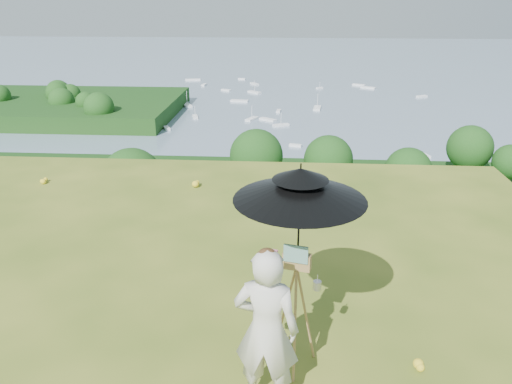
{
  "coord_description": "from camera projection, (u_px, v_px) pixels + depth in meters",
  "views": [
    {
      "loc": [
        2.2,
        -4.34,
        3.77
      ],
      "look_at": [
        1.75,
        2.49,
        1.03
      ],
      "focal_mm": 35.0,
      "sensor_mm": 36.0,
      "label": 1
    }
  ],
  "objects": [
    {
      "name": "ground",
      "position": [
        85.0,
        356.0,
        5.55
      ],
      "size": [
        14.0,
        14.0,
        0.0
      ],
      "primitive_type": "plane",
      "color": "#45601B",
      "rests_on": "ground"
    },
    {
      "name": "forest_slope",
      "position": [
        260.0,
        353.0,
        48.77
      ],
      "size": [
        140.0,
        56.0,
        22.0
      ],
      "primitive_type": "cube",
      "color": "#0F3910",
      "rests_on": "bay_water"
    },
    {
      "name": "shoreline_tier",
      "position": [
        273.0,
        234.0,
        88.41
      ],
      "size": [
        170.0,
        28.0,
        8.0
      ],
      "primitive_type": "cube",
      "color": "slate",
      "rests_on": "bay_water"
    },
    {
      "name": "bay_water",
      "position": [
        285.0,
        76.0,
        240.46
      ],
      "size": [
        700.0,
        700.0,
        0.0
      ],
      "primitive_type": "plane",
      "color": "#7083A1",
      "rests_on": "ground"
    },
    {
      "name": "peninsula",
      "position": [
        55.0,
        99.0,
        164.49
      ],
      "size": [
        90.0,
        60.0,
        12.0
      ],
      "primitive_type": null,
      "color": "#0F3910",
      "rests_on": "bay_water"
    },
    {
      "name": "slope_trees",
      "position": [
        261.0,
        223.0,
        43.55
      ],
      "size": [
        110.0,
        50.0,
        6.0
      ],
      "primitive_type": null,
      "color": "#194314",
      "rests_on": "forest_slope"
    },
    {
      "name": "harbor_town",
      "position": [
        274.0,
        200.0,
        85.99
      ],
      "size": [
        110.0,
        22.0,
        5.0
      ],
      "primitive_type": null,
      "color": "silver",
      "rests_on": "shoreline_tier"
    },
    {
      "name": "moored_boats",
      "position": [
        245.0,
        112.0,
        167.94
      ],
      "size": [
        140.0,
        140.0,
        0.7
      ],
      "primitive_type": null,
      "color": "white",
      "rests_on": "bay_water"
    },
    {
      "name": "wildflowers",
      "position": [
        93.0,
        338.0,
        5.76
      ],
      "size": [
        10.0,
        10.5,
        0.12
      ],
      "primitive_type": null,
      "color": "yellow",
      "rests_on": "ground"
    },
    {
      "name": "painter",
      "position": [
        266.0,
        330.0,
        4.63
      ],
      "size": [
        0.68,
        0.5,
        1.7
      ],
      "primitive_type": "imported",
      "rotation": [
        0.0,
        0.0,
        2.99
      ],
      "color": "beige",
      "rests_on": "ground"
    },
    {
      "name": "field_easel",
      "position": [
        295.0,
        307.0,
        5.16
      ],
      "size": [
        0.68,
        0.68,
        1.49
      ],
      "primitive_type": null,
      "rotation": [
        0.0,
        0.0,
        -0.24
      ],
      "color": "#A68145",
      "rests_on": "ground"
    },
    {
      "name": "sun_umbrella",
      "position": [
        299.0,
        216.0,
        4.81
      ],
      "size": [
        1.66,
        1.66,
        1.07
      ],
      "primitive_type": null,
      "rotation": [
        0.0,
        0.0,
        -0.37
      ],
      "color": "black",
      "rests_on": "field_easel"
    },
    {
      "name": "painter_cap",
      "position": [
        267.0,
        254.0,
        4.34
      ],
      "size": [
        0.26,
        0.28,
        0.1
      ],
      "primitive_type": null,
      "rotation": [
        0.0,
        0.0,
        -0.35
      ],
      "color": "pink",
      "rests_on": "painter"
    }
  ]
}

